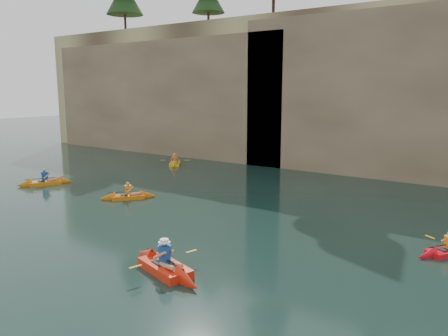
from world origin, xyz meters
The scene contains 11 objects.
ground centered at (0.00, 0.00, 0.00)m, with size 160.00×160.00×0.00m, color black.
cliff centered at (0.00, 30.00, 6.00)m, with size 70.00×16.00×12.00m, color tan.
cliff_slab_west centered at (-20.00, 22.60, 5.28)m, with size 26.00×2.40×10.56m, color #997D5D.
cliff_slab_center centered at (2.00, 22.60, 5.70)m, with size 24.00×2.40×11.40m, color #997D5D.
sea_cave_west centered at (-18.00, 21.95, 2.00)m, with size 4.50×1.00×4.00m, color black.
sea_cave_center centered at (-4.00, 21.95, 1.60)m, with size 3.50×1.00×3.20m, color black.
main_kayaker centered at (-1.29, 2.23, 0.19)m, with size 3.83×2.44×1.40m.
kayaker_orange centered at (-9.52, 8.34, 0.15)m, with size 2.58×2.79×1.18m.
kayaker_red_far centered at (6.12, 9.31, 0.13)m, with size 2.12×2.78×1.06m.
kayaker_yellow centered at (-14.51, 17.93, 0.15)m, with size 2.31×2.81×1.21m.
kayaker_extra_west centered at (-16.44, 7.83, 0.16)m, with size 2.31×3.25×1.30m.
Camera 1 is at (7.99, -7.76, 5.93)m, focal length 35.00 mm.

